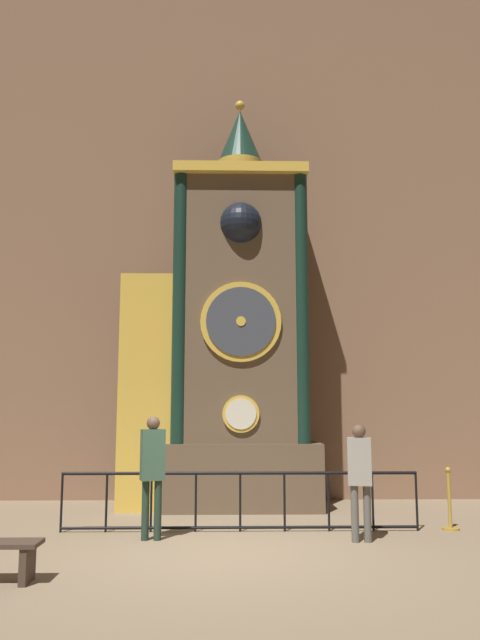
# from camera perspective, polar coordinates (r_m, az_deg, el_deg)

# --- Properties ---
(ground_plane) EXTENTS (28.00, 28.00, 0.00)m
(ground_plane) POSITION_cam_1_polar(r_m,az_deg,el_deg) (8.60, -2.16, -20.77)
(ground_plane) COLOR #847056
(cathedral_back_wall) EXTENTS (24.00, 0.32, 15.73)m
(cathedral_back_wall) POSITION_cam_1_polar(r_m,az_deg,el_deg) (14.94, -2.02, 15.36)
(cathedral_back_wall) COLOR #846047
(cathedral_back_wall) RESTS_ON ground_plane
(clock_tower) EXTENTS (3.86, 1.84, 8.38)m
(clock_tower) POSITION_cam_1_polar(r_m,az_deg,el_deg) (12.49, -1.34, -1.56)
(clock_tower) COLOR brown
(clock_tower) RESTS_ON ground_plane
(railing_fence) EXTENTS (5.59, 0.05, 0.91)m
(railing_fence) POSITION_cam_1_polar(r_m,az_deg,el_deg) (10.13, 0.02, -15.94)
(railing_fence) COLOR black
(railing_fence) RESTS_ON ground_plane
(visitor_near) EXTENTS (0.39, 0.31, 1.77)m
(visitor_near) POSITION_cam_1_polar(r_m,az_deg,el_deg) (9.51, -8.01, -13.01)
(visitor_near) COLOR #213427
(visitor_near) RESTS_ON ground_plane
(visitor_far) EXTENTS (0.38, 0.29, 1.66)m
(visitor_far) POSITION_cam_1_polar(r_m,az_deg,el_deg) (9.45, 10.91, -13.40)
(visitor_far) COLOR #58554F
(visitor_far) RESTS_ON ground_plane
(stanchion_post) EXTENTS (0.28, 0.28, 0.97)m
(stanchion_post) POSITION_cam_1_polar(r_m,az_deg,el_deg) (10.82, 18.63, -16.11)
(stanchion_post) COLOR #B28E33
(stanchion_post) RESTS_ON ground_plane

